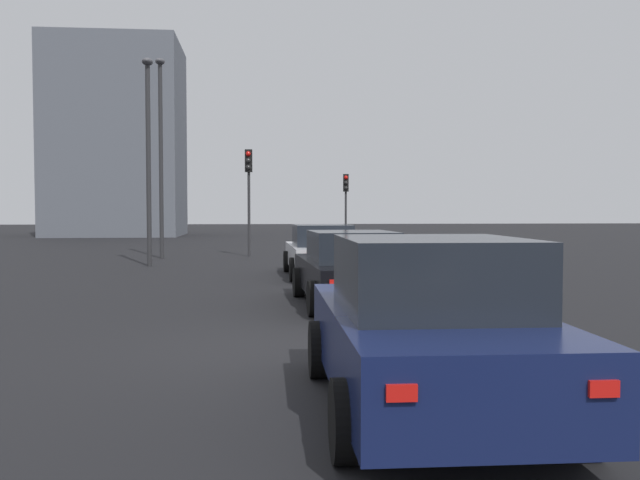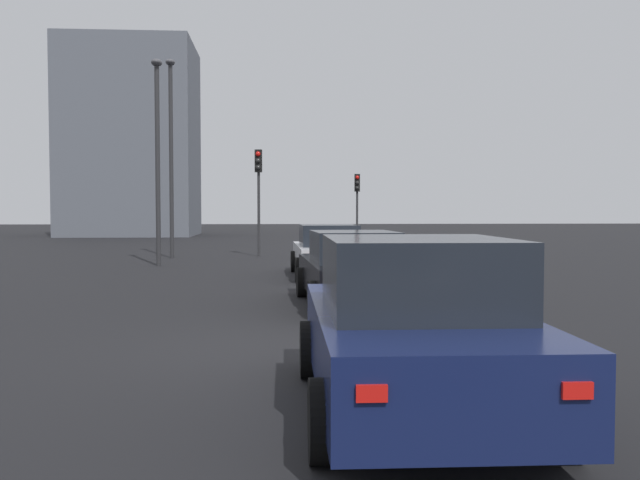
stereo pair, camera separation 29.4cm
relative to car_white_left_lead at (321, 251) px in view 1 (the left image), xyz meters
name	(u,v)px [view 1 (the left image)]	position (x,y,z in m)	size (l,w,h in m)	color
ground_plane	(262,357)	(-10.04, 1.78, -0.82)	(160.00, 160.00, 0.20)	black
car_white_left_lead	(321,251)	(0.00, 0.00, 0.00)	(4.59, 2.02, 1.47)	silver
car_black_left_second	(351,269)	(-5.91, -0.01, 0.00)	(4.55, 2.12, 1.47)	black
car_navy_left_third	(428,329)	(-13.06, 0.25, 0.07)	(4.29, 2.10, 1.64)	#141E4C
traffic_light_near_left	(346,194)	(15.97, -2.80, 1.97)	(0.32, 0.30, 3.72)	#2D2D30
traffic_light_near_right	(249,180)	(8.39, 2.12, 2.36)	(0.32, 0.30, 4.29)	#2D2D30
street_lamp_kerbside	(161,142)	(7.69, 5.47, 3.78)	(0.56, 0.36, 7.67)	#2D2D30
street_lamp_far	(148,143)	(4.00, 5.38, 3.37)	(0.56, 0.36, 6.88)	#2D2D30
building_facade_left	(117,140)	(31.68, 11.78, 6.19)	(8.19, 9.13, 13.81)	slate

